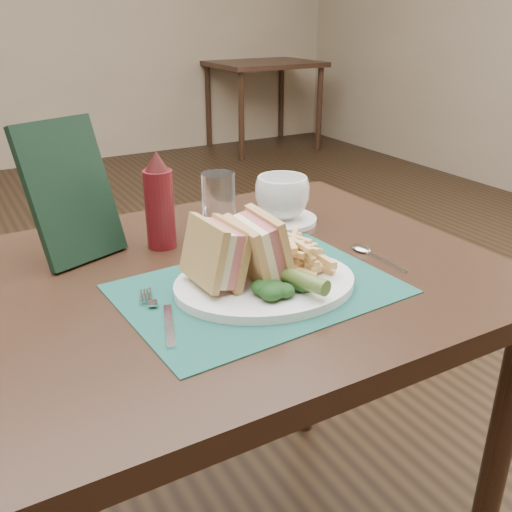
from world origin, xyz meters
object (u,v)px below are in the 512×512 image
Objects in this scene: sandwich_half_a at (204,255)px; sandwich_half_b at (247,249)px; placemat at (258,289)px; table_main at (239,433)px; plate at (265,283)px; saucer at (282,220)px; check_presenter at (70,192)px; table_bg_right at (263,106)px; coffee_cup at (282,197)px; drinking_glass at (219,205)px; ketchup_bottle at (159,200)px.

sandwich_half_a is 0.98× the size of sandwich_half_b.
sandwich_half_a is 0.07m from sandwich_half_b.
placemat is at bearing -22.48° from sandwich_half_b.
sandwich_half_a is at bearing -141.39° from table_main.
plate is at bearing -12.75° from placemat.
placemat is 2.90× the size of saucer.
check_presenter reaches higher than placemat.
table_main is 2.07× the size of placemat.
table_main is 4.28m from table_bg_right.
check_presenter is at bearing 139.01° from plate.
saucer is at bearing 51.24° from placemat.
table_bg_right is 7.87× the size of coffee_cup.
saucer is at bearing 3.36° from drinking_glass.
plate is at bearing -72.48° from ketchup_bottle.
ketchup_bottle is at bearing 104.06° from sandwich_half_b.
sandwich_half_a reaches higher than saucer.
sandwich_half_b is 0.85× the size of drinking_glass.
table_bg_right is at bearing 59.52° from placemat.
table_bg_right is 4.39m from sandwich_half_b.
check_presenter is at bearing 167.44° from ketchup_bottle.
table_main is 0.46m from sandwich_half_b.
drinking_glass reaches higher than coffee_cup.
ketchup_bottle reaches higher than sandwich_half_b.
plate is 0.26m from drinking_glass.
sandwich_half_a is 0.59× the size of ketchup_bottle.
table_bg_right is at bearing 58.98° from table_main.
check_presenter is at bearing 113.23° from sandwich_half_a.
sandwich_half_a is at bearing -141.10° from coffee_cup.
plate is 0.28m from ketchup_bottle.
check_presenter is (-0.20, 0.28, 0.05)m from sandwich_half_b.
check_presenter is at bearing -125.01° from table_bg_right.
table_main is 4.84× the size of ketchup_bottle.
check_presenter is (-0.15, 0.03, 0.03)m from ketchup_bottle.
saucer is 1.31× the size of coffee_cup.
check_presenter reaches higher than plate.
table_bg_right is 3.00× the size of plate.
drinking_glass reaches higher than sandwich_half_b.
check_presenter is (-2.43, -3.48, 0.50)m from table_bg_right.
drinking_glass is 0.51× the size of check_presenter.
saucer is 0.81× the size of ketchup_bottle.
sandwich_half_a reaches higher than placemat.
sandwich_half_a is (-0.10, -0.08, 0.45)m from table_main.
check_presenter is at bearing 175.77° from saucer.
drinking_glass reaches higher than plate.
plate is 2.00× the size of saucer.
sandwich_half_b is at bearing 155.68° from placemat.
plate is 0.07m from sandwich_half_b.
sandwich_half_a is (-0.09, 0.02, 0.07)m from placemat.
table_main is 8.26× the size of sandwich_half_a.
sandwich_half_b is at bearing -106.41° from table_main.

